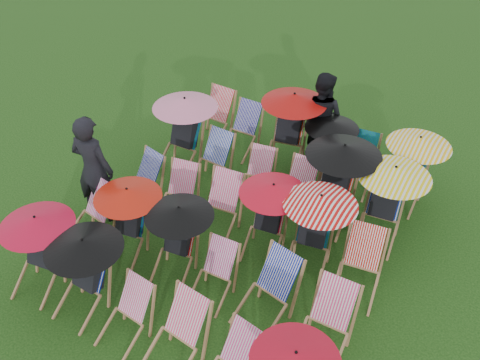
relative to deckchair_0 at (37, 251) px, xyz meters
The scene contains 31 objects.
ground 3.03m from the deckchair_0, 48.04° to the left, with size 100.00×100.00×0.00m, color black.
deckchair_0 is the anchor object (origin of this frame).
deckchair_1 0.86m from the deckchair_0, ahead, with size 1.06×1.10×1.25m.
deckchair_2 1.69m from the deckchair_0, ahead, with size 0.63×0.82×0.84m.
deckchair_3 2.47m from the deckchair_0, ahead, with size 0.73×0.94×0.96m.
deckchair_6 1.13m from the deckchair_0, 94.11° to the left, with size 0.74×0.93×0.91m.
deckchair_7 1.33m from the deckchair_0, 60.20° to the left, with size 1.02×1.11×1.22m.
deckchair_8 1.97m from the deckchair_0, 38.29° to the left, with size 1.01×1.09×1.20m.
deckchair_9 2.54m from the deckchair_0, 25.65° to the left, with size 0.57×0.77×0.82m.
deckchair_10 3.32m from the deckchair_0, 20.11° to the left, with size 0.80×1.00×0.97m.
deckchair_11 4.16m from the deckchair_0, 14.77° to the left, with size 0.65×0.90×0.96m.
deckchair_12 2.26m from the deckchair_0, 89.40° to the left, with size 0.72×0.89×0.86m.
deckchair_13 2.41m from the deckchair_0, 70.33° to the left, with size 0.71×0.89×0.88m.
deckchair_14 2.81m from the deckchair_0, 55.18° to the left, with size 0.71×0.93×0.95m.
deckchair_15 3.40m from the deckchair_0, 43.13° to the left, with size 1.04×1.12×1.23m.
deckchair_16 4.00m from the deckchair_0, 36.22° to the left, with size 1.10×1.19×1.30m.
deckchair_17 4.62m from the deckchair_0, 29.04° to the left, with size 0.74×0.94×0.94m.
deckchair_18 3.50m from the deckchair_0, 89.44° to the left, with size 1.19×1.24×1.42m.
deckchair_19 3.43m from the deckchair_0, 76.99° to the left, with size 0.65×0.88×0.92m.
deckchair_20 3.84m from the deckchair_0, 64.03° to the left, with size 0.64×0.82×0.82m.
deckchair_21 4.21m from the deckchair_0, 53.99° to the left, with size 0.59×0.82×0.88m.
deckchair_22 4.68m from the deckchair_0, 48.70° to the left, with size 1.22×1.28×1.45m.
deckchair_23 5.27m from the deckchair_0, 41.60° to the left, with size 1.14×1.22×1.35m.
deckchair_24 4.58m from the deckchair_0, 89.84° to the left, with size 0.69×0.94×0.99m.
deckchair_25 4.56m from the deckchair_0, 80.70° to the left, with size 0.63×0.87×0.93m.
deckchair_26 4.91m from the deckchair_0, 69.80° to the left, with size 1.21×1.31×1.44m.
deckchair_27 5.19m from the deckchair_0, 61.24° to the left, with size 0.98×1.04×1.16m.
deckchair_28 5.53m from the deckchair_0, 55.86° to the left, with size 0.70×0.92×0.95m.
deckchair_29 6.11m from the deckchair_0, 49.03° to the left, with size 1.08×1.12×1.28m.
person_left 1.64m from the deckchair_0, 101.43° to the left, with size 0.72×0.47×1.96m, color black.
person_rear 5.51m from the deckchair_0, 67.24° to the left, with size 0.87×0.68×1.80m, color black.
Camera 1 is at (3.25, -5.35, 6.16)m, focal length 40.00 mm.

